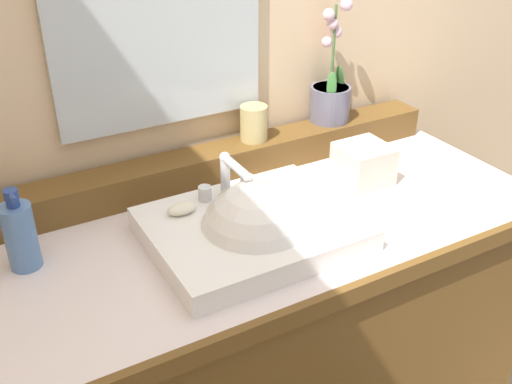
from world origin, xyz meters
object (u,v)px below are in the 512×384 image
lotion_bottle (20,235)px  sink_basin (254,234)px  potted_plant (331,94)px  soap_bar (182,209)px  tissue_box (363,164)px  tumbler_cup (254,123)px

lotion_bottle → sink_basin: bearing=-18.8°
lotion_bottle → potted_plant: bearing=11.2°
soap_bar → potted_plant: potted_plant is taller
sink_basin → potted_plant: (0.45, 0.34, 0.15)m
soap_bar → tissue_box: (0.52, -0.00, -0.01)m
sink_basin → tissue_box: (0.40, 0.11, 0.03)m
tumbler_cup → lotion_bottle: size_ratio=0.53×
potted_plant → soap_bar: bearing=-158.3°
sink_basin → lotion_bottle: (-0.47, 0.16, 0.06)m
tumbler_cup → tissue_box: 0.32m
tumbler_cup → potted_plant: bearing=2.9°
potted_plant → lotion_bottle: potted_plant is taller
soap_bar → tumbler_cup: tumbler_cup is taller
tissue_box → sink_basin: bearing=-164.4°
potted_plant → tumbler_cup: potted_plant is taller
potted_plant → lotion_bottle: bearing=-168.8°
sink_basin → potted_plant: potted_plant is taller
soap_bar → lotion_bottle: bearing=172.2°
potted_plant → tissue_box: 0.26m
lotion_bottle → tissue_box: (0.87, -0.05, -0.03)m
sink_basin → tumbler_cup: 0.39m
tumbler_cup → lotion_bottle: lotion_bottle is taller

